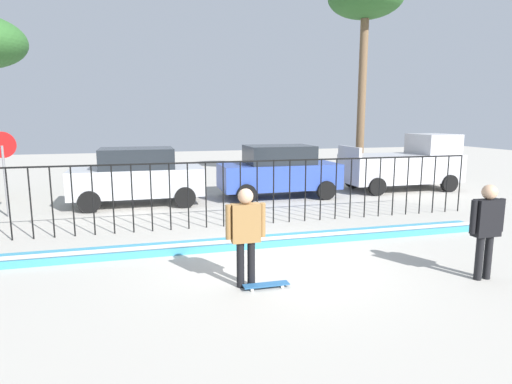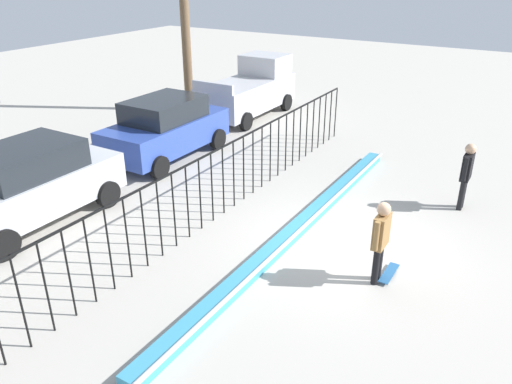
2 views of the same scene
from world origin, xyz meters
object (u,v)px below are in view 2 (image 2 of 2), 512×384
Objects in this scene: skateboard at (389,273)px; parked_car_blue at (165,128)px; camera_operator at (467,170)px; skateboarder at (381,236)px; parked_car_silver at (29,183)px; pickup_truck at (250,90)px.

parked_car_blue reaches higher than skateboard.
parked_car_blue reaches higher than camera_operator.
skateboarder is 2.15× the size of skateboard.
parked_car_blue is (5.00, 0.08, 0.00)m from parked_car_silver.
camera_operator is (3.90, -0.62, 0.98)m from skateboard.
skateboarder is 8.13m from parked_car_silver.
skateboarder is at bearing -109.83° from parked_car_blue.
pickup_truck reaches higher than skateboarder.
skateboarder is 0.40× the size of parked_car_blue.
parked_car_blue is at bearing 1.32° from parked_car_silver.
skateboard is 0.17× the size of pickup_truck.
skateboarder is at bearing 14.29° from camera_operator.
skateboarder is at bearing -77.04° from parked_car_silver.
parked_car_silver reaches higher than skateboarder.
pickup_truck is at bearing 59.35° from skateboarder.
skateboarder reaches higher than skateboard.
parked_car_blue is (2.90, 8.19, 0.91)m from skateboard.
parked_car_silver is at bearing 118.38° from skateboarder.
skateboarder is 4.29m from camera_operator.
skateboarder is 1.04m from skateboard.
skateboard is at bearing -12.30° from skateboarder.
skateboarder is at bearing 129.40° from skateboard.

